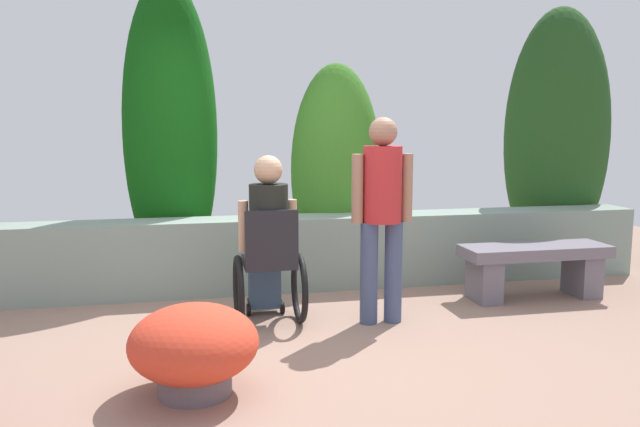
{
  "coord_description": "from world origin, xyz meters",
  "views": [
    {
      "loc": [
        -0.8,
        -4.42,
        1.58
      ],
      "look_at": [
        0.26,
        0.53,
        0.85
      ],
      "focal_mm": 35.69,
      "sensor_mm": 36.0,
      "label": 1
    }
  ],
  "objects_px": {
    "person_in_wheelchair": "(268,246)",
    "person_standing_companion": "(382,207)",
    "stone_bench": "(535,264)",
    "flower_pot_purple_near": "(194,348)"
  },
  "relations": [
    {
      "from": "person_in_wheelchair",
      "to": "person_standing_companion",
      "type": "bearing_deg",
      "value": -2.49
    },
    {
      "from": "stone_bench",
      "to": "flower_pot_purple_near",
      "type": "relative_size",
      "value": 1.77
    },
    {
      "from": "person_in_wheelchair",
      "to": "person_standing_companion",
      "type": "relative_size",
      "value": 0.82
    },
    {
      "from": "stone_bench",
      "to": "flower_pot_purple_near",
      "type": "distance_m",
      "value": 3.37
    },
    {
      "from": "person_in_wheelchair",
      "to": "flower_pot_purple_near",
      "type": "bearing_deg",
      "value": -106.57
    },
    {
      "from": "person_in_wheelchair",
      "to": "flower_pot_purple_near",
      "type": "height_order",
      "value": "person_in_wheelchair"
    },
    {
      "from": "person_in_wheelchair",
      "to": "flower_pot_purple_near",
      "type": "xyz_separation_m",
      "value": [
        -0.6,
        -1.24,
        -0.34
      ]
    },
    {
      "from": "stone_bench",
      "to": "person_standing_companion",
      "type": "relative_size",
      "value": 0.83
    },
    {
      "from": "flower_pot_purple_near",
      "to": "person_standing_companion",
      "type": "bearing_deg",
      "value": 35.83
    },
    {
      "from": "person_standing_companion",
      "to": "flower_pot_purple_near",
      "type": "relative_size",
      "value": 2.14
    }
  ]
}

